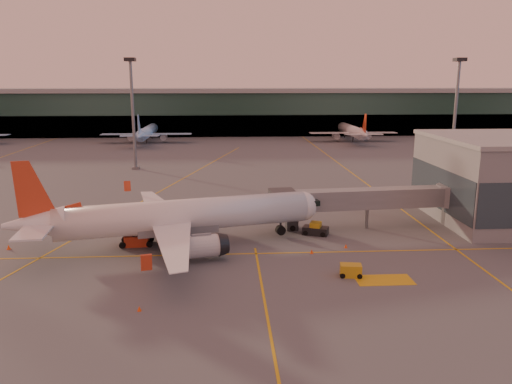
{
  "coord_description": "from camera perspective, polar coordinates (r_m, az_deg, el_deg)",
  "views": [
    {
      "loc": [
        1.54,
        -52.38,
        20.59
      ],
      "look_at": [
        5.71,
        16.94,
        5.0
      ],
      "focal_mm": 35.0,
      "sensor_mm": 36.0,
      "label": 1
    }
  ],
  "objects": [
    {
      "name": "main_airplane",
      "position": [
        63.29,
        -9.19,
        -2.88
      ],
      "size": [
        38.55,
        35.09,
        11.77
      ],
      "rotation": [
        0.0,
        0.0,
        0.24
      ],
      "color": "white",
      "rests_on": "ground"
    },
    {
      "name": "pushback_tug",
      "position": [
        68.62,
        6.82,
        -4.29
      ],
      "size": [
        3.79,
        2.92,
        1.73
      ],
      "rotation": [
        0.0,
        0.0,
        -0.39
      ],
      "color": "black",
      "rests_on": "ground"
    },
    {
      "name": "jet_bridge",
      "position": [
        72.61,
        13.66,
        -0.87
      ],
      "size": [
        28.89,
        5.87,
        5.84
      ],
      "color": "slate",
      "rests_on": "ground"
    },
    {
      "name": "distant_aircraft_row",
      "position": [
        180.31,
        -21.36,
        5.23
      ],
      "size": [
        225.0,
        34.0,
        13.0
      ],
      "color": "#95C7FA",
      "rests_on": "ground"
    },
    {
      "name": "cone_tail",
      "position": [
        69.65,
        -26.43,
        -5.66
      ],
      "size": [
        0.48,
        0.48,
        0.61
      ],
      "color": "#F94A0D",
      "rests_on": "ground"
    },
    {
      "name": "gate_building",
      "position": [
        82.34,
        26.01,
        1.36
      ],
      "size": [
        18.4,
        22.4,
        12.6
      ],
      "color": "slate",
      "rests_on": "ground"
    },
    {
      "name": "terminal",
      "position": [
        194.54,
        -3.94,
        9.14
      ],
      "size": [
        400.0,
        20.0,
        17.6
      ],
      "color": "#19382D",
      "rests_on": "ground"
    },
    {
      "name": "cone_nose",
      "position": [
        64.03,
        10.24,
        -6.08
      ],
      "size": [
        0.4,
        0.4,
        0.51
      ],
      "color": "#F94A0D",
      "rests_on": "ground"
    },
    {
      "name": "cone_wing_left",
      "position": [
        80.97,
        -8.4,
        -2.01
      ],
      "size": [
        0.46,
        0.46,
        0.58
      ],
      "color": "#F94A0D",
      "rests_on": "ground"
    },
    {
      "name": "ground",
      "position": [
        56.3,
        -4.83,
        -8.85
      ],
      "size": [
        600.0,
        600.0,
        0.0
      ],
      "primitive_type": "plane",
      "color": "#4C4F54",
      "rests_on": "ground"
    },
    {
      "name": "cone_wing_right",
      "position": [
        47.94,
        -13.2,
        -12.83
      ],
      "size": [
        0.39,
        0.39,
        0.49
      ],
      "color": "#F94A0D",
      "rests_on": "ground"
    },
    {
      "name": "taxi_markings",
      "position": [
        99.43,
        -8.48,
        0.56
      ],
      "size": [
        100.12,
        173.0,
        0.01
      ],
      "color": "gold",
      "rests_on": "ground"
    },
    {
      "name": "mast_west_near",
      "position": [
        120.46,
        -13.93,
        9.56
      ],
      "size": [
        2.4,
        2.4,
        25.6
      ],
      "color": "slate",
      "rests_on": "ground"
    },
    {
      "name": "catering_truck",
      "position": [
        65.23,
        -13.72,
        -3.94
      ],
      "size": [
        5.52,
        2.72,
        4.17
      ],
      "rotation": [
        0.0,
        0.0,
        0.07
      ],
      "color": "red",
      "rests_on": "ground"
    },
    {
      "name": "cone_fwd",
      "position": [
        61.4,
        6.39,
        -6.77
      ],
      "size": [
        0.42,
        0.42,
        0.53
      ],
      "color": "#F94A0D",
      "rests_on": "ground"
    },
    {
      "name": "gpu_cart",
      "position": [
        55.02,
        10.78,
        -8.82
      ],
      "size": [
        2.48,
        1.7,
        1.35
      ],
      "rotation": [
        0.0,
        0.0,
        -0.15
      ],
      "color": "#BA9017",
      "rests_on": "ground"
    },
    {
      "name": "mast_east_near",
      "position": [
        126.39,
        21.88,
        9.16
      ],
      "size": [
        2.4,
        2.4,
        25.6
      ],
      "color": "slate",
      "rests_on": "ground"
    }
  ]
}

